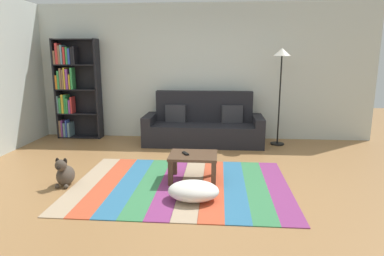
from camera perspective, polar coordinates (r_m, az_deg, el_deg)
The scene contains 10 objects.
ground_plane at distance 4.69m, azimuth 0.11°, elevation -8.83°, with size 14.00×14.00×0.00m, color #9E7042.
back_wall at distance 6.93m, azimuth 1.81°, elevation 9.41°, with size 6.80×0.10×2.70m, color silver.
rug at distance 4.52m, azimuth -1.87°, elevation -9.62°, with size 2.82×2.08×0.01m.
couch at distance 6.54m, azimuth 1.94°, elevation 0.28°, with size 2.26×0.80×1.00m.
bookshelf at distance 7.34m, azimuth -19.58°, elevation 6.46°, with size 0.90×0.28×2.01m.
coffee_table at distance 4.58m, azimuth 0.21°, elevation -5.31°, with size 0.64×0.52×0.37m.
pouf at distance 4.03m, azimuth 0.25°, elevation -10.59°, with size 0.61×0.47×0.22m, color white.
dog at distance 4.76m, azimuth -20.75°, elevation -7.27°, with size 0.22×0.35×0.40m.
standing_lamp at distance 6.52m, azimuth 14.91°, elevation 10.30°, with size 0.32×0.32×1.82m.
tv_remote at distance 4.56m, azimuth -1.11°, elevation -4.33°, with size 0.04×0.15×0.02m, color black.
Camera 1 is at (0.35, -4.37, 1.68)m, focal length 31.49 mm.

